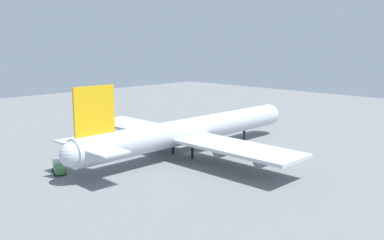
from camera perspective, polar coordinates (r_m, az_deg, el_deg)
name	(u,v)px	position (r m, az deg, el deg)	size (l,w,h in m)	color
ground_plane	(192,153)	(107.58, 0.00, -4.48)	(287.14, 287.14, 0.00)	slate
cargo_airplane	(191,131)	(105.90, -0.18, -1.45)	(71.79, 64.33, 18.99)	silver
maintenance_van	(59,168)	(95.89, -17.41, -6.09)	(3.65, 5.68, 2.46)	silver
safety_cone_nose	(258,132)	(133.72, 8.76, -1.54)	(0.42, 0.42, 0.60)	orange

